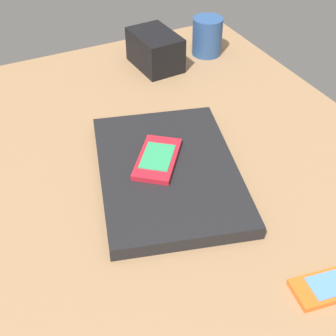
% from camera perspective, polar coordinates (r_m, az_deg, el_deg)
% --- Properties ---
extents(desk_surface, '(1.20, 0.80, 0.03)m').
position_cam_1_polar(desk_surface, '(0.80, 3.59, -4.03)').
color(desk_surface, '#9E7751').
rests_on(desk_surface, ground).
extents(laptop_closed, '(0.38, 0.31, 0.02)m').
position_cam_1_polar(laptop_closed, '(0.81, 0.00, -0.44)').
color(laptop_closed, black).
rests_on(laptop_closed, desk_surface).
extents(cell_phone_on_laptop, '(0.13, 0.12, 0.01)m').
position_cam_1_polar(cell_phone_on_laptop, '(0.81, -1.28, 1.13)').
color(cell_phone_on_laptop, red).
rests_on(cell_phone_on_laptop, laptop_closed).
extents(cell_phone_on_desk, '(0.07, 0.13, 0.01)m').
position_cam_1_polar(cell_phone_on_desk, '(0.70, 19.41, -13.10)').
color(cell_phone_on_desk, orange).
rests_on(cell_phone_on_desk, desk_surface).
extents(desk_organizer, '(0.14, 0.10, 0.08)m').
position_cam_1_polar(desk_organizer, '(1.14, -1.56, 14.00)').
color(desk_organizer, black).
rests_on(desk_organizer, desk_surface).
extents(coffee_mug, '(0.11, 0.07, 0.09)m').
position_cam_1_polar(coffee_mug, '(1.20, 4.68, 15.55)').
color(coffee_mug, '#2D518C').
rests_on(coffee_mug, desk_surface).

